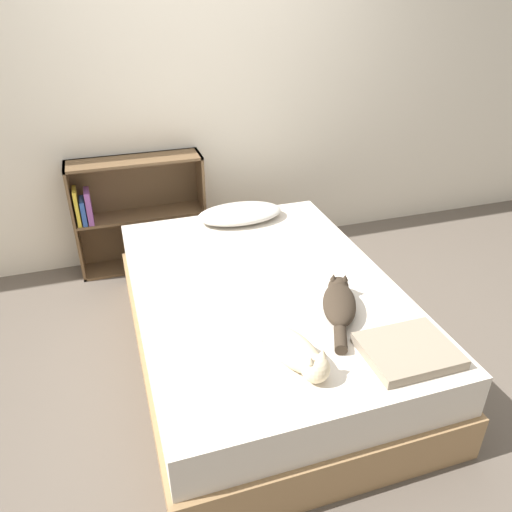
{
  "coord_description": "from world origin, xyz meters",
  "views": [
    {
      "loc": [
        -0.77,
        -2.24,
        2.05
      ],
      "look_at": [
        0.0,
        0.16,
        0.6
      ],
      "focal_mm": 35.0,
      "sensor_mm": 36.0,
      "label": 1
    }
  ],
  "objects": [
    {
      "name": "wall_back",
      "position": [
        0.0,
        1.47,
        1.25
      ],
      "size": [
        8.0,
        0.06,
        2.5
      ],
      "color": "silver",
      "rests_on": "ground_plane"
    },
    {
      "name": "cat_dark",
      "position": [
        0.28,
        -0.37,
        0.55
      ],
      "size": [
        0.32,
        0.52,
        0.14
      ],
      "rotation": [
        0.0,
        0.0,
        1.15
      ],
      "color": "#33281E",
      "rests_on": "bed"
    },
    {
      "name": "pillow",
      "position": [
        0.1,
        0.85,
        0.55
      ],
      "size": [
        0.61,
        0.33,
        0.1
      ],
      "color": "beige",
      "rests_on": "bed"
    },
    {
      "name": "ground_plane",
      "position": [
        0.0,
        0.0,
        0.0
      ],
      "size": [
        8.0,
        8.0,
        0.0
      ],
      "primitive_type": "plane",
      "color": "brown"
    },
    {
      "name": "bookshelf",
      "position": [
        -0.59,
        1.34,
        0.45
      ],
      "size": [
        0.97,
        0.26,
        0.87
      ],
      "color": "brown",
      "rests_on": "ground_plane"
    },
    {
      "name": "cat_light",
      "position": [
        -0.09,
        -0.66,
        0.57
      ],
      "size": [
        0.29,
        0.53,
        0.15
      ],
      "rotation": [
        0.0,
        0.0,
        5.08
      ],
      "color": "beige",
      "rests_on": "bed"
    },
    {
      "name": "bed",
      "position": [
        0.0,
        0.0,
        0.25
      ],
      "size": [
        1.47,
        2.09,
        0.5
      ],
      "color": "#99754C",
      "rests_on": "ground_plane"
    },
    {
      "name": "blanket_fold",
      "position": [
        0.44,
        -0.77,
        0.52
      ],
      "size": [
        0.41,
        0.34,
        0.05
      ],
      "color": "gray",
      "rests_on": "bed"
    }
  ]
}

